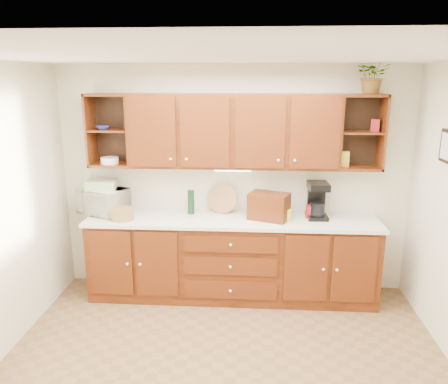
# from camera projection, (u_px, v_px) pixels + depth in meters

# --- Properties ---
(floor) EXTENTS (4.00, 4.00, 0.00)m
(floor) POSITION_uv_depth(u_px,v_px,m) (223.00, 377.00, 3.69)
(floor) COLOR brown
(floor) RESTS_ON ground
(ceiling) EXTENTS (4.00, 4.00, 0.00)m
(ceiling) POSITION_uv_depth(u_px,v_px,m) (223.00, 56.00, 3.03)
(ceiling) COLOR white
(ceiling) RESTS_ON back_wall
(back_wall) EXTENTS (4.00, 0.00, 4.00)m
(back_wall) POSITION_uv_depth(u_px,v_px,m) (234.00, 181.00, 5.05)
(back_wall) COLOR beige
(back_wall) RESTS_ON floor
(base_cabinets) EXTENTS (3.20, 0.60, 0.90)m
(base_cabinets) POSITION_uv_depth(u_px,v_px,m) (232.00, 259.00, 4.98)
(base_cabinets) COLOR #371606
(base_cabinets) RESTS_ON floor
(countertop) EXTENTS (3.24, 0.64, 0.04)m
(countertop) POSITION_uv_depth(u_px,v_px,m) (232.00, 220.00, 4.85)
(countertop) COLOR silver
(countertop) RESTS_ON base_cabinets
(upper_cabinets) EXTENTS (3.20, 0.33, 0.80)m
(upper_cabinets) POSITION_uv_depth(u_px,v_px,m) (234.00, 131.00, 4.74)
(upper_cabinets) COLOR #371606
(upper_cabinets) RESTS_ON back_wall
(undercabinet_light) EXTENTS (0.40, 0.05, 0.02)m
(undercabinet_light) POSITION_uv_depth(u_px,v_px,m) (233.00, 170.00, 4.80)
(undercabinet_light) COLOR white
(undercabinet_light) RESTS_ON upper_cabinets
(framed_picture) EXTENTS (0.03, 0.24, 0.30)m
(framed_picture) POSITION_uv_depth(u_px,v_px,m) (447.00, 146.00, 3.96)
(framed_picture) COLOR black
(framed_picture) RESTS_ON right_wall
(wicker_basket) EXTENTS (0.28, 0.28, 0.13)m
(wicker_basket) POSITION_uv_depth(u_px,v_px,m) (122.00, 214.00, 4.79)
(wicker_basket) COLOR #AA7647
(wicker_basket) RESTS_ON countertop
(microwave) EXTENTS (0.62, 0.53, 0.29)m
(microwave) POSITION_uv_depth(u_px,v_px,m) (103.00, 201.00, 4.99)
(microwave) COLOR beige
(microwave) RESTS_ON countertop
(towel_stack) EXTENTS (0.36, 0.28, 0.10)m
(towel_stack) POSITION_uv_depth(u_px,v_px,m) (102.00, 185.00, 4.94)
(towel_stack) COLOR #E5EA6E
(towel_stack) RESTS_ON microwave
(wine_bottle) EXTENTS (0.09, 0.09, 0.28)m
(wine_bottle) POSITION_uv_depth(u_px,v_px,m) (191.00, 202.00, 4.98)
(wine_bottle) COLOR black
(wine_bottle) RESTS_ON countertop
(woven_tray) EXTENTS (0.36, 0.17, 0.35)m
(woven_tray) POSITION_uv_depth(u_px,v_px,m) (222.00, 212.00, 5.05)
(woven_tray) COLOR #AA7647
(woven_tray) RESTS_ON countertop
(bread_box) EXTENTS (0.49, 0.40, 0.29)m
(bread_box) POSITION_uv_depth(u_px,v_px,m) (269.00, 206.00, 4.78)
(bread_box) COLOR #371606
(bread_box) RESTS_ON countertop
(mug_tree) EXTENTS (0.24, 0.24, 0.26)m
(mug_tree) POSITION_uv_depth(u_px,v_px,m) (264.00, 214.00, 4.87)
(mug_tree) COLOR #371606
(mug_tree) RESTS_ON countertop
(canister_red) EXTENTS (0.14, 0.14, 0.14)m
(canister_red) POSITION_uv_depth(u_px,v_px,m) (311.00, 212.00, 4.85)
(canister_red) COLOR maroon
(canister_red) RESTS_ON countertop
(canister_white) EXTENTS (0.09, 0.09, 0.20)m
(canister_white) POSITION_uv_depth(u_px,v_px,m) (285.00, 209.00, 4.85)
(canister_white) COLOR white
(canister_white) RESTS_ON countertop
(canister_yellow) EXTENTS (0.10, 0.10, 0.12)m
(canister_yellow) POSITION_uv_depth(u_px,v_px,m) (287.00, 215.00, 4.77)
(canister_yellow) COLOR gold
(canister_yellow) RESTS_ON countertop
(coffee_maker) EXTENTS (0.23, 0.29, 0.41)m
(coffee_maker) POSITION_uv_depth(u_px,v_px,m) (317.00, 201.00, 4.83)
(coffee_maker) COLOR black
(coffee_maker) RESTS_ON countertop
(bowl_stack) EXTENTS (0.20, 0.20, 0.04)m
(bowl_stack) POSITION_uv_depth(u_px,v_px,m) (103.00, 128.00, 4.80)
(bowl_stack) COLOR navy
(bowl_stack) RESTS_ON upper_cabinets
(plate_stack) EXTENTS (0.22, 0.22, 0.07)m
(plate_stack) POSITION_uv_depth(u_px,v_px,m) (110.00, 160.00, 4.90)
(plate_stack) COLOR white
(plate_stack) RESTS_ON upper_cabinets
(pantry_box_yellow) EXTENTS (0.10, 0.08, 0.16)m
(pantry_box_yellow) POSITION_uv_depth(u_px,v_px,m) (344.00, 159.00, 4.73)
(pantry_box_yellow) COLOR gold
(pantry_box_yellow) RESTS_ON upper_cabinets
(pantry_box_red) EXTENTS (0.11, 0.10, 0.13)m
(pantry_box_red) POSITION_uv_depth(u_px,v_px,m) (376.00, 125.00, 4.62)
(pantry_box_red) COLOR maroon
(pantry_box_red) RESTS_ON upper_cabinets
(potted_plant) EXTENTS (0.38, 0.35, 0.37)m
(potted_plant) POSITION_uv_depth(u_px,v_px,m) (374.00, 75.00, 4.47)
(potted_plant) COLOR #999999
(potted_plant) RESTS_ON upper_cabinets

